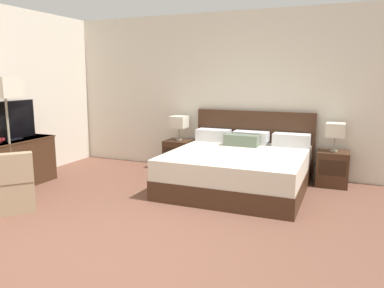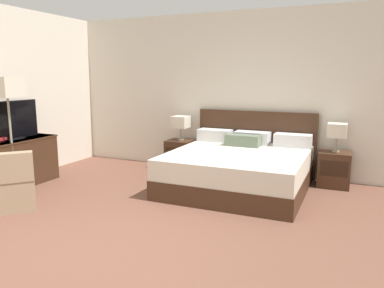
{
  "view_description": "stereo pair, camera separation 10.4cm",
  "coord_description": "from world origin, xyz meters",
  "px_view_note": "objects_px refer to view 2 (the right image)",
  "views": [
    {
      "loc": [
        1.87,
        -2.72,
        1.67
      ],
      "look_at": [
        -0.09,
        1.97,
        0.75
      ],
      "focal_mm": 35.0,
      "sensor_mm": 36.0,
      "label": 1
    },
    {
      "loc": [
        1.97,
        -2.68,
        1.67
      ],
      "look_at": [
        -0.09,
        1.97,
        0.75
      ],
      "focal_mm": 35.0,
      "sensor_mm": 36.0,
      "label": 2
    }
  ],
  "objects_px": {
    "dresser": "(19,161)",
    "armchair_by_window": "(6,187)",
    "nightstand_left": "(181,155)",
    "table_lamp_left": "(181,122)",
    "floor_lamp": "(7,94)",
    "table_lamp_right": "(337,131)",
    "tv": "(12,121)",
    "nightstand_right": "(334,169)",
    "bed": "(239,168)"
  },
  "relations": [
    {
      "from": "armchair_by_window",
      "to": "table_lamp_left",
      "type": "bearing_deg",
      "value": 66.87
    },
    {
      "from": "nightstand_right",
      "to": "armchair_by_window",
      "type": "bearing_deg",
      "value": -144.11
    },
    {
      "from": "nightstand_left",
      "to": "tv",
      "type": "xyz_separation_m",
      "value": [
        -1.89,
        -1.95,
        0.74
      ]
    },
    {
      "from": "nightstand_left",
      "to": "table_lamp_left",
      "type": "bearing_deg",
      "value": 90.0
    },
    {
      "from": "nightstand_right",
      "to": "tv",
      "type": "distance_m",
      "value": 4.96
    },
    {
      "from": "table_lamp_left",
      "to": "table_lamp_right",
      "type": "relative_size",
      "value": 1.0
    },
    {
      "from": "nightstand_left",
      "to": "floor_lamp",
      "type": "height_order",
      "value": "floor_lamp"
    },
    {
      "from": "nightstand_right",
      "to": "floor_lamp",
      "type": "bearing_deg",
      "value": -152.69
    },
    {
      "from": "table_lamp_right",
      "to": "dresser",
      "type": "distance_m",
      "value": 4.9
    },
    {
      "from": "table_lamp_left",
      "to": "armchair_by_window",
      "type": "relative_size",
      "value": 0.45
    },
    {
      "from": "nightstand_right",
      "to": "table_lamp_right",
      "type": "height_order",
      "value": "table_lamp_right"
    },
    {
      "from": "nightstand_left",
      "to": "tv",
      "type": "distance_m",
      "value": 2.81
    },
    {
      "from": "table_lamp_right",
      "to": "armchair_by_window",
      "type": "bearing_deg",
      "value": -144.1
    },
    {
      "from": "tv",
      "to": "armchair_by_window",
      "type": "relative_size",
      "value": 0.96
    },
    {
      "from": "nightstand_left",
      "to": "dresser",
      "type": "distance_m",
      "value": 2.66
    },
    {
      "from": "nightstand_left",
      "to": "floor_lamp",
      "type": "xyz_separation_m",
      "value": [
        -1.64,
        -2.2,
        1.15
      ]
    },
    {
      "from": "nightstand_left",
      "to": "dresser",
      "type": "xyz_separation_m",
      "value": [
        -1.89,
        -1.87,
        0.1
      ]
    },
    {
      "from": "dresser",
      "to": "armchair_by_window",
      "type": "relative_size",
      "value": 1.16
    },
    {
      "from": "table_lamp_left",
      "to": "dresser",
      "type": "bearing_deg",
      "value": -135.33
    },
    {
      "from": "bed",
      "to": "dresser",
      "type": "bearing_deg",
      "value": -159.94
    },
    {
      "from": "nightstand_left",
      "to": "armchair_by_window",
      "type": "bearing_deg",
      "value": -113.14
    },
    {
      "from": "bed",
      "to": "table_lamp_left",
      "type": "distance_m",
      "value": 1.58
    },
    {
      "from": "table_lamp_left",
      "to": "armchair_by_window",
      "type": "height_order",
      "value": "table_lamp_left"
    },
    {
      "from": "bed",
      "to": "table_lamp_right",
      "type": "height_order",
      "value": "bed"
    },
    {
      "from": "armchair_by_window",
      "to": "floor_lamp",
      "type": "bearing_deg",
      "value": 131.0
    },
    {
      "from": "table_lamp_right",
      "to": "table_lamp_left",
      "type": "bearing_deg",
      "value": 180.0
    },
    {
      "from": "nightstand_right",
      "to": "armchair_by_window",
      "type": "relative_size",
      "value": 0.56
    },
    {
      "from": "table_lamp_right",
      "to": "armchair_by_window",
      "type": "relative_size",
      "value": 0.45
    },
    {
      "from": "bed",
      "to": "dresser",
      "type": "relative_size",
      "value": 1.81
    },
    {
      "from": "tv",
      "to": "bed",
      "type": "bearing_deg",
      "value": 21.29
    },
    {
      "from": "table_lamp_right",
      "to": "bed",
      "type": "bearing_deg",
      "value": -151.72
    },
    {
      "from": "bed",
      "to": "tv",
      "type": "distance_m",
      "value": 3.5
    },
    {
      "from": "tv",
      "to": "floor_lamp",
      "type": "relative_size",
      "value": 0.56
    },
    {
      "from": "table_lamp_right",
      "to": "dresser",
      "type": "relative_size",
      "value": 0.39
    },
    {
      "from": "dresser",
      "to": "tv",
      "type": "bearing_deg",
      "value": -88.09
    },
    {
      "from": "table_lamp_right",
      "to": "floor_lamp",
      "type": "xyz_separation_m",
      "value": [
        -4.25,
        -2.2,
        0.56
      ]
    },
    {
      "from": "table_lamp_right",
      "to": "tv",
      "type": "relative_size",
      "value": 0.47
    },
    {
      "from": "nightstand_left",
      "to": "floor_lamp",
      "type": "bearing_deg",
      "value": -126.76
    },
    {
      "from": "nightstand_right",
      "to": "table_lamp_right",
      "type": "xyz_separation_m",
      "value": [
        -0.0,
        0.0,
        0.59
      ]
    },
    {
      "from": "floor_lamp",
      "to": "table_lamp_right",
      "type": "bearing_deg",
      "value": 27.32
    },
    {
      "from": "nightstand_left",
      "to": "nightstand_right",
      "type": "distance_m",
      "value": 2.61
    },
    {
      "from": "table_lamp_right",
      "to": "dresser",
      "type": "bearing_deg",
      "value": -157.45
    },
    {
      "from": "bed",
      "to": "table_lamp_right",
      "type": "bearing_deg",
      "value": 28.28
    },
    {
      "from": "bed",
      "to": "armchair_by_window",
      "type": "xyz_separation_m",
      "value": [
        -2.48,
        -2.04,
        -0.03
      ]
    },
    {
      "from": "floor_lamp",
      "to": "tv",
      "type": "bearing_deg",
      "value": 135.16
    },
    {
      "from": "bed",
      "to": "nightstand_left",
      "type": "xyz_separation_m",
      "value": [
        -1.31,
        0.7,
        -0.04
      ]
    },
    {
      "from": "table_lamp_left",
      "to": "floor_lamp",
      "type": "relative_size",
      "value": 0.26
    },
    {
      "from": "table_lamp_right",
      "to": "dresser",
      "type": "xyz_separation_m",
      "value": [
        -4.51,
        -1.87,
        -0.49
      ]
    },
    {
      "from": "table_lamp_right",
      "to": "tv",
      "type": "height_order",
      "value": "tv"
    },
    {
      "from": "dresser",
      "to": "tv",
      "type": "distance_m",
      "value": 0.64
    }
  ]
}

